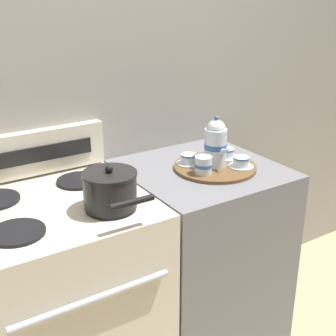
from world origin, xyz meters
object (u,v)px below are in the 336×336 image
object	(u,v)px
teapot	(216,143)
creamer_jug	(203,165)
teacup_right	(189,159)
teacup_left	(226,153)
saucepan	(110,189)
stove	(62,307)
teacup_front	(241,162)
serving_tray	(215,167)

from	to	relation	value
teapot	creamer_jug	bearing A→B (deg)	-156.08
teapot	teacup_right	distance (m)	0.14
teacup_left	creamer_jug	distance (m)	0.22
saucepan	creamer_jug	size ratio (longest dim) A/B	3.76
stove	teacup_front	world-z (taller)	teacup_front
stove	creamer_jug	xyz separation A→B (m)	(0.62, -0.08, 0.50)
stove	teacup_front	distance (m)	0.95
teacup_left	teacup_front	xyz separation A→B (m)	(-0.02, -0.12, 0.00)
creamer_jug	teapot	bearing A→B (deg)	23.92
serving_tray	teacup_left	xyz separation A→B (m)	(0.10, 0.05, 0.03)
saucepan	teacup_left	bearing A→B (deg)	13.50
serving_tray	teacup_front	bearing A→B (deg)	-40.87
teacup_right	teacup_front	size ratio (longest dim) A/B	1.00
teapot	teacup_left	xyz separation A→B (m)	(0.10, 0.05, -0.08)
stove	teacup_front	size ratio (longest dim) A/B	8.53
teacup_right	creamer_jug	xyz separation A→B (m)	(-0.01, -0.12, 0.02)
stove	serving_tray	xyz separation A→B (m)	(0.72, -0.04, 0.46)
stove	serving_tray	bearing A→B (deg)	-2.86
stove	teapot	bearing A→B (deg)	-3.02
saucepan	teacup_left	distance (m)	0.67
teapot	creamer_jug	size ratio (longest dim) A/B	2.98
saucepan	teacup_front	world-z (taller)	saucepan
serving_tray	teacup_left	world-z (taller)	teacup_left
serving_tray	teacup_front	world-z (taller)	teacup_front
stove	serving_tray	size ratio (longest dim) A/B	2.56
stove	saucepan	size ratio (longest dim) A/B	3.25
serving_tray	teacup_front	xyz separation A→B (m)	(0.08, -0.07, 0.03)
saucepan	teacup_left	size ratio (longest dim) A/B	2.63
teacup_right	creamer_jug	bearing A→B (deg)	-95.78
teacup_front	creamer_jug	distance (m)	0.18
teacup_front	saucepan	bearing A→B (deg)	-176.63
saucepan	teapot	bearing A→B (deg)	11.13
teapot	teacup_front	size ratio (longest dim) A/B	2.08
saucepan	teacup_front	xyz separation A→B (m)	(0.64, 0.04, -0.04)
teapot	teacup_front	distance (m)	0.14
serving_tray	teacup_right	xyz separation A→B (m)	(-0.09, 0.08, 0.03)
serving_tray	teacup_left	distance (m)	0.11
saucepan	teapot	world-z (taller)	teapot
teacup_left	creamer_jug	bearing A→B (deg)	-155.30
saucepan	teapot	size ratio (longest dim) A/B	1.26
serving_tray	creamer_jug	world-z (taller)	creamer_jug
serving_tray	teapot	xyz separation A→B (m)	(-0.00, -0.00, 0.11)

